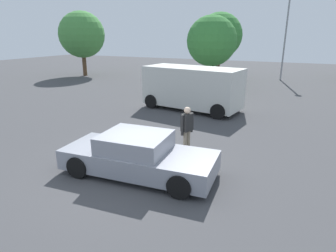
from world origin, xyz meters
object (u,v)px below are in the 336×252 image
at_px(pedestrian, 187,126).
at_px(sedan_foreground, 138,156).
at_px(light_post_mid, 287,22).
at_px(dog, 146,133).
at_px(van_white, 192,87).

bearing_deg(pedestrian, sedan_foreground, 88.22).
xyz_separation_m(sedan_foreground, light_post_mid, (2.24, 21.28, 4.36)).
bearing_deg(pedestrian, dog, 0.18).
relative_size(van_white, light_post_mid, 0.74).
relative_size(pedestrian, light_post_mid, 0.22).
height_order(dog, pedestrian, pedestrian).
xyz_separation_m(sedan_foreground, van_white, (-1.29, 7.88, 0.66)).
relative_size(dog, van_white, 0.10).
distance_m(sedan_foreground, dog, 2.93).
bearing_deg(pedestrian, van_white, -52.52).
bearing_deg(light_post_mid, pedestrian, -94.45).
bearing_deg(light_post_mid, dog, -100.55).
xyz_separation_m(dog, light_post_mid, (3.47, 18.64, 4.68)).
bearing_deg(sedan_foreground, pedestrian, 65.63).
xyz_separation_m(sedan_foreground, pedestrian, (0.73, 1.99, 0.41)).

